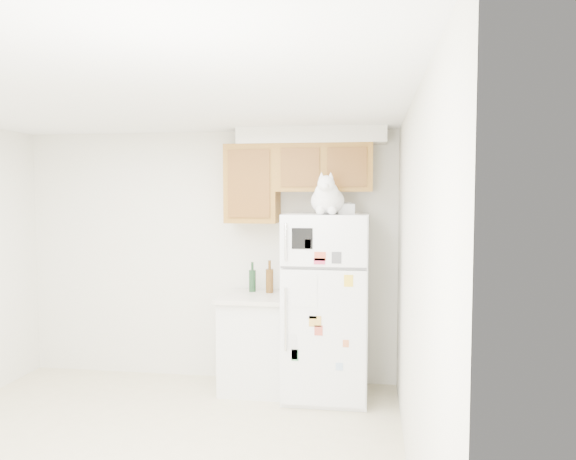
% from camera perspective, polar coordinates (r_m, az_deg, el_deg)
% --- Properties ---
extents(room_shell, '(3.84, 4.04, 2.52)m').
position_cam_1_polar(room_shell, '(4.05, -13.54, 0.63)').
color(room_shell, silver).
rests_on(room_shell, ground_plane).
extents(refrigerator, '(0.76, 0.78, 1.70)m').
position_cam_1_polar(refrigerator, '(5.23, 3.92, -7.66)').
color(refrigerator, white).
rests_on(refrigerator, ground_plane).
extents(base_counter, '(0.64, 0.64, 0.92)m').
position_cam_1_polar(base_counter, '(5.49, -3.38, -11.28)').
color(base_counter, white).
rests_on(base_counter, ground_plane).
extents(cat, '(0.36, 0.53, 0.37)m').
position_cam_1_polar(cat, '(4.94, 4.04, 3.21)').
color(cat, white).
rests_on(cat, refrigerator).
extents(storage_box_back, '(0.20, 0.16, 0.10)m').
position_cam_1_polar(storage_box_back, '(5.23, 5.32, 2.26)').
color(storage_box_back, white).
rests_on(storage_box_back, refrigerator).
extents(storage_box_front, '(0.18, 0.15, 0.09)m').
position_cam_1_polar(storage_box_front, '(5.04, 5.80, 2.14)').
color(storage_box_front, white).
rests_on(storage_box_front, refrigerator).
extents(bottle_green, '(0.07, 0.07, 0.29)m').
position_cam_1_polar(bottle_green, '(5.53, -3.64, -4.77)').
color(bottle_green, '#19381E').
rests_on(bottle_green, base_counter).
extents(bottle_amber, '(0.07, 0.07, 0.32)m').
position_cam_1_polar(bottle_amber, '(5.46, -1.88, -4.75)').
color(bottle_amber, '#593814').
rests_on(bottle_amber, base_counter).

